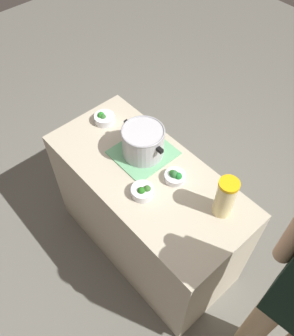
# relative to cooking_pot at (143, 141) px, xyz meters

# --- Properties ---
(ground_plane) EXTENTS (8.00, 8.00, 0.00)m
(ground_plane) POSITION_rel_cooking_pot_xyz_m (0.13, -0.09, -1.01)
(ground_plane) COLOR slate
(counter_slab) EXTENTS (1.33, 0.62, 0.91)m
(counter_slab) POSITION_rel_cooking_pot_xyz_m (0.13, -0.09, -0.56)
(counter_slab) COLOR #BDB299
(counter_slab) RESTS_ON ground_plane
(dish_cloth) EXTENTS (0.32, 0.35, 0.01)m
(dish_cloth) POSITION_rel_cooking_pot_xyz_m (-0.00, 0.00, -0.10)
(dish_cloth) COLOR #6CB17D
(dish_cloth) RESTS_ON counter_slab
(cooking_pot) EXTENTS (0.33, 0.26, 0.19)m
(cooking_pot) POSITION_rel_cooking_pot_xyz_m (0.00, 0.00, 0.00)
(cooking_pot) COLOR #B7B7BC
(cooking_pot) RESTS_ON dish_cloth
(lemonade_pitcher) EXTENTS (0.11, 0.11, 0.26)m
(lemonade_pitcher) POSITION_rel_cooking_pot_xyz_m (0.59, 0.05, 0.02)
(lemonade_pitcher) COLOR #F8E096
(lemonade_pitcher) RESTS_ON counter_slab
(broccoli_bowl_front) EXTENTS (0.13, 0.13, 0.08)m
(broccoli_bowl_front) POSITION_rel_cooking_pot_xyz_m (0.27, 0.01, -0.08)
(broccoli_bowl_front) COLOR silver
(broccoli_bowl_front) RESTS_ON counter_slab
(broccoli_bowl_center) EXTENTS (0.13, 0.13, 0.07)m
(broccoli_bowl_center) POSITION_rel_cooking_pot_xyz_m (0.23, -0.20, -0.08)
(broccoli_bowl_center) COLOR silver
(broccoli_bowl_center) RESTS_ON counter_slab
(broccoli_bowl_back) EXTENTS (0.14, 0.14, 0.07)m
(broccoli_bowl_back) POSITION_rel_cooking_pot_xyz_m (-0.38, -0.01, -0.08)
(broccoli_bowl_back) COLOR silver
(broccoli_bowl_back) RESTS_ON counter_slab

